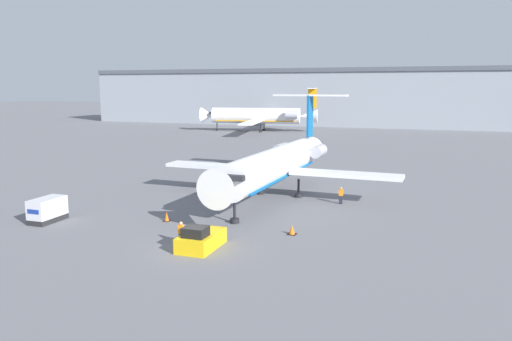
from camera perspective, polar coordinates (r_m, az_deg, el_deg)
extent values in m
plane|color=slate|center=(35.99, -7.21, -9.02)|extent=(600.00, 600.00, 0.00)
cube|color=#8C939E|center=(151.30, 13.57, 7.90)|extent=(180.00, 16.00, 15.66)
cube|color=#4C515B|center=(151.34, 13.69, 11.09)|extent=(180.00, 16.80, 1.20)
cylinder|color=white|center=(50.89, 2.07, 0.68)|extent=(4.13, 22.01, 3.29)
cone|color=white|center=(39.71, -3.84, -1.85)|extent=(3.39, 2.76, 3.29)
cube|color=black|center=(40.54, -3.22, -0.78)|extent=(2.82, 0.81, 0.44)
cone|color=white|center=(62.95, 5.94, 2.33)|extent=(3.10, 3.73, 2.96)
cube|color=#0C5999|center=(51.07, 2.06, -0.51)|extent=(3.72, 19.81, 0.20)
cube|color=white|center=(50.19, 10.23, -0.45)|extent=(11.16, 2.97, 0.36)
cube|color=white|center=(54.76, -4.66, 0.50)|extent=(11.16, 2.97, 0.36)
cylinder|color=#ADADB7|center=(58.91, 7.14, 2.22)|extent=(1.52, 3.12, 1.40)
cylinder|color=#ADADB7|center=(60.18, 2.94, 2.44)|extent=(1.52, 3.12, 1.40)
cube|color=#0C5999|center=(63.27, 6.18, 6.21)|extent=(0.32, 2.21, 5.16)
cube|color=white|center=(63.17, 6.22, 8.54)|extent=(9.34, 2.16, 0.20)
cylinder|color=black|center=(42.34, -2.46, -4.75)|extent=(0.24, 0.24, 1.94)
cylinder|color=black|center=(42.54, -2.45, -5.76)|extent=(0.80, 0.80, 0.40)
cylinder|color=black|center=(53.64, 0.50, -1.69)|extent=(0.24, 0.24, 1.94)
cylinder|color=black|center=(53.80, 0.50, -2.50)|extent=(0.80, 0.80, 0.40)
cylinder|color=black|center=(52.29, 4.88, -2.02)|extent=(0.24, 0.24, 1.94)
cylinder|color=black|center=(52.45, 4.87, -2.85)|extent=(0.80, 0.80, 0.40)
cube|color=yellow|center=(36.26, -6.29, -7.95)|extent=(2.30, 4.03, 1.10)
cube|color=black|center=(35.23, -6.94, -6.95)|extent=(1.61, 1.45, 0.70)
cube|color=black|center=(37.98, -5.01, -7.38)|extent=(2.07, 0.30, 0.66)
cube|color=#232326|center=(46.50, -22.67, -5.14)|extent=(1.65, 3.22, 0.45)
cube|color=silver|center=(46.26, -22.75, -3.90)|extent=(1.65, 3.22, 1.61)
cube|color=navy|center=(45.10, -24.13, -4.33)|extent=(1.15, 0.04, 0.36)
cube|color=#232838|center=(37.21, -8.54, -7.76)|extent=(0.32, 0.20, 0.83)
cube|color=orange|center=(37.00, -8.56, -6.66)|extent=(0.40, 0.24, 0.66)
sphere|color=tan|center=(36.88, -8.58, -5.99)|extent=(0.24, 0.24, 0.24)
cube|color=#232838|center=(49.98, 9.66, -3.32)|extent=(0.32, 0.20, 0.82)
cube|color=orange|center=(49.82, 9.68, -2.50)|extent=(0.40, 0.24, 0.65)
sphere|color=tan|center=(49.73, 9.70, -1.99)|extent=(0.24, 0.24, 0.24)
cube|color=black|center=(43.79, -10.16, -5.70)|extent=(0.55, 0.55, 0.04)
cone|color=orange|center=(43.69, -10.18, -5.19)|extent=(0.39, 0.39, 0.77)
cube|color=black|center=(39.47, 4.12, -7.26)|extent=(0.68, 0.68, 0.04)
cone|color=orange|center=(39.36, 4.13, -6.74)|extent=(0.49, 0.49, 0.72)
cylinder|color=white|center=(130.43, -0.01, 6.29)|extent=(23.30, 7.51, 4.02)
cone|color=white|center=(133.43, -5.58, 6.32)|extent=(3.80, 4.47, 4.02)
cube|color=black|center=(133.04, -5.05, 6.62)|extent=(1.22, 3.49, 0.44)
cone|color=white|center=(128.66, 6.03, 6.19)|extent=(4.93, 4.26, 3.62)
cube|color=orange|center=(130.51, -0.01, 5.72)|extent=(20.97, 6.76, 0.20)
cube|color=white|center=(119.59, -0.42, 5.56)|extent=(5.89, 18.05, 0.36)
cube|color=white|center=(141.01, 1.25, 6.16)|extent=(5.89, 18.05, 0.36)
cylinder|color=#ADADB7|center=(126.12, 4.08, 6.38)|extent=(3.27, 2.44, 2.00)
cylinder|color=#ADADB7|center=(131.90, 4.37, 6.52)|extent=(3.27, 2.44, 2.00)
cube|color=orange|center=(128.42, 6.46, 8.19)|extent=(2.21, 0.58, 5.00)
cube|color=white|center=(128.39, 6.48, 9.31)|extent=(3.16, 9.17, 0.20)
cylinder|color=black|center=(132.93, -4.48, 5.01)|extent=(0.24, 0.24, 2.06)
cylinder|color=black|center=(133.00, -4.47, 4.65)|extent=(0.80, 0.80, 0.40)
cylinder|color=black|center=(132.91, 0.93, 5.03)|extent=(0.24, 0.24, 2.06)
cylinder|color=black|center=(132.97, 0.93, 4.68)|extent=(0.80, 0.80, 0.40)
cylinder|color=black|center=(127.77, 0.55, 4.85)|extent=(0.24, 0.24, 2.06)
cylinder|color=black|center=(127.84, 0.55, 4.48)|extent=(0.80, 0.80, 0.40)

